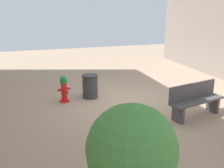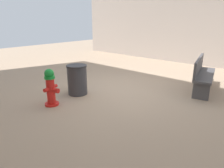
{
  "view_description": "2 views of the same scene",
  "coord_description": "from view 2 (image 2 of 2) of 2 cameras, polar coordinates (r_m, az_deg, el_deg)",
  "views": [
    {
      "loc": [
        2.85,
        7.61,
        3.04
      ],
      "look_at": [
        0.56,
        0.46,
        0.79
      ],
      "focal_mm": 41.97,
      "sensor_mm": 36.0,
      "label": 1
    },
    {
      "loc": [
        4.32,
        3.47,
        1.97
      ],
      "look_at": [
        1.0,
        0.56,
        0.56
      ],
      "focal_mm": 32.93,
      "sensor_mm": 36.0,
      "label": 2
    }
  ],
  "objects": [
    {
      "name": "ground_plane",
      "position": [
        5.88,
        2.37,
        -1.9
      ],
      "size": [
        23.4,
        23.4,
        0.0
      ],
      "primitive_type": "plane",
      "color": "tan"
    },
    {
      "name": "fire_hydrant",
      "position": [
        4.99,
        -16.67,
        -0.88
      ],
      "size": [
        0.42,
        0.4,
        0.89
      ],
      "color": "red",
      "rests_on": "ground_plane"
    },
    {
      "name": "bench_near",
      "position": [
        6.27,
        23.79,
        2.62
      ],
      "size": [
        1.82,
        0.83,
        0.95
      ],
      "color": "#4C4C51",
      "rests_on": "ground_plane"
    },
    {
      "name": "trash_bin",
      "position": [
        5.61,
        -9.63,
        1.21
      ],
      "size": [
        0.54,
        0.54,
        0.8
      ],
      "color": "#38383D",
      "rests_on": "ground_plane"
    }
  ]
}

